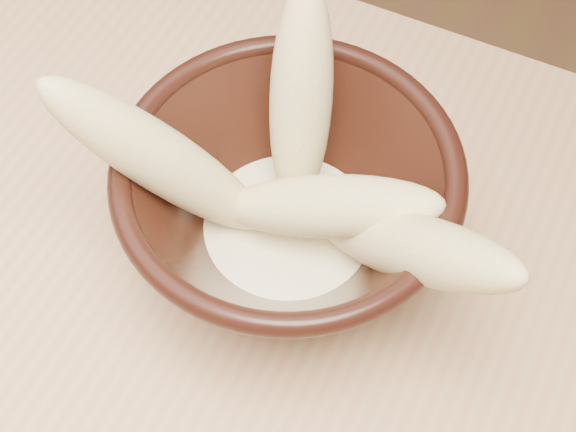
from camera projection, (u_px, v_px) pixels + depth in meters
name	position (u px, v px, depth m)	size (l,w,h in m)	color
bowl	(288.00, 208.00, 0.49)	(0.21, 0.21, 0.11)	black
milk_puddle	(288.00, 231.00, 0.52)	(0.12, 0.12, 0.02)	#F4EAC4
banana_upright	(301.00, 100.00, 0.48)	(0.04, 0.04, 0.15)	#CABB77
banana_left	(163.00, 161.00, 0.46)	(0.04, 0.04, 0.17)	#CABB77
banana_right	(411.00, 247.00, 0.44)	(0.04, 0.04, 0.17)	#CABB77
banana_across	(328.00, 206.00, 0.47)	(0.04, 0.04, 0.14)	#CABB77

